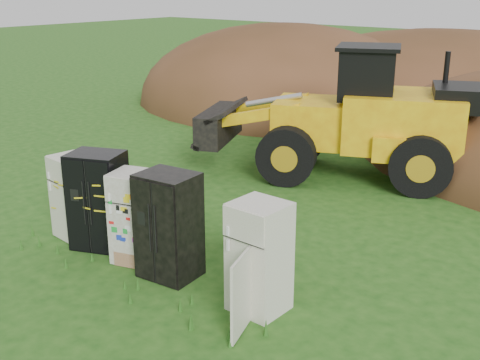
{
  "coord_description": "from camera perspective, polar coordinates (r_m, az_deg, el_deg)",
  "views": [
    {
      "loc": [
        7.74,
        -7.04,
        5.2
      ],
      "look_at": [
        0.44,
        2.0,
        1.34
      ],
      "focal_mm": 45.0,
      "sensor_mm": 36.0,
      "label": 1
    }
  ],
  "objects": [
    {
      "name": "fridge_leftmost",
      "position": [
        13.1,
        -15.33,
        -1.51
      ],
      "size": [
        0.86,
        0.83,
        1.78
      ],
      "primitive_type": null,
      "rotation": [
        0.0,
        0.0,
        -0.1
      ],
      "color": "silver",
      "rests_on": "ground"
    },
    {
      "name": "dirt_mound_back",
      "position": [
        26.75,
        19.0,
        6.15
      ],
      "size": [
        18.08,
        12.06,
        6.73
      ],
      "primitive_type": "ellipsoid",
      "color": "#442B15",
      "rests_on": "ground"
    },
    {
      "name": "dirt_mound_left",
      "position": [
        26.45,
        4.29,
        6.97
      ],
      "size": [
        14.39,
        10.79,
        7.11
      ],
      "primitive_type": "ellipsoid",
      "color": "#442B15",
      "rests_on": "ground"
    },
    {
      "name": "fridge_sticker",
      "position": [
        11.71,
        -9.89,
        -3.47
      ],
      "size": [
        0.99,
        0.95,
        1.79
      ],
      "primitive_type": null,
      "rotation": [
        0.0,
        0.0,
        0.31
      ],
      "color": "silver",
      "rests_on": "ground"
    },
    {
      "name": "fridge_dark_mid",
      "position": [
        10.98,
        -6.75,
        -4.32
      ],
      "size": [
        1.09,
        0.93,
        1.97
      ],
      "primitive_type": null,
      "rotation": [
        0.0,
        0.0,
        0.11
      ],
      "color": "black",
      "rests_on": "ground"
    },
    {
      "name": "ground",
      "position": [
        11.69,
        -7.96,
        -8.25
      ],
      "size": [
        120.0,
        120.0,
        0.0
      ],
      "primitive_type": "plane",
      "color": "#1C4A13",
      "rests_on": "ground"
    },
    {
      "name": "fridge_black_side",
      "position": [
        12.46,
        -13.27,
        -1.89
      ],
      "size": [
        1.27,
        1.16,
        1.98
      ],
      "primitive_type": null,
      "rotation": [
        0.0,
        0.0,
        0.4
      ],
      "color": "black",
      "rests_on": "ground"
    },
    {
      "name": "fridge_open_door",
      "position": [
        9.83,
        1.85,
        -7.33
      ],
      "size": [
        0.87,
        0.8,
        1.88
      ],
      "primitive_type": null,
      "rotation": [
        0.0,
        0.0,
        -0.02
      ],
      "color": "silver",
      "rests_on": "ground"
    },
    {
      "name": "wheel_loader",
      "position": [
        16.74,
        8.65,
        6.44
      ],
      "size": [
        8.03,
        5.81,
        3.6
      ],
      "primitive_type": null,
      "rotation": [
        0.0,
        0.0,
        0.42
      ],
      "color": "yellow",
      "rests_on": "ground"
    }
  ]
}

